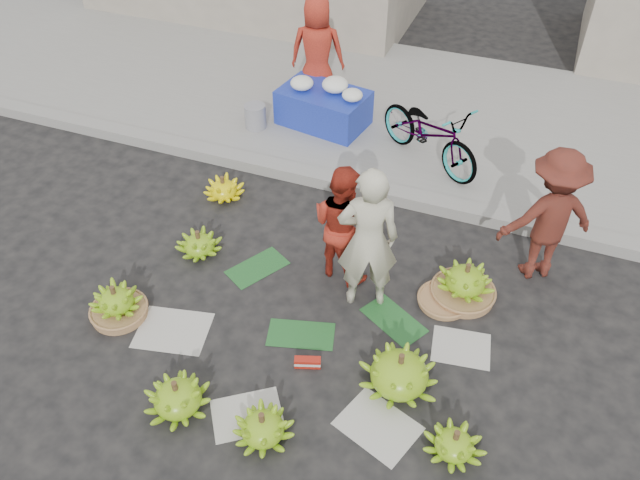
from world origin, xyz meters
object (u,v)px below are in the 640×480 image
(banana_bunch_4, at_px, (400,372))
(flower_table, at_px, (324,105))
(banana_bunch_0, at_px, (117,304))
(bicycle, at_px, (430,132))
(vendor_cream, at_px, (368,240))

(banana_bunch_4, xyz_separation_m, flower_table, (-2.16, 3.83, 0.20))
(banana_bunch_0, distance_m, flower_table, 4.07)
(banana_bunch_4, bearing_deg, banana_bunch_0, -176.56)
(banana_bunch_4, bearing_deg, flower_table, 119.38)
(banana_bunch_4, bearing_deg, bicycle, 99.60)
(banana_bunch_0, relative_size, bicycle, 0.38)
(banana_bunch_0, distance_m, vendor_cream, 2.57)
(vendor_cream, relative_size, flower_table, 1.26)
(vendor_cream, distance_m, bicycle, 2.52)
(banana_bunch_0, relative_size, vendor_cream, 0.38)
(banana_bunch_4, bearing_deg, vendor_cream, 123.97)
(flower_table, bearing_deg, bicycle, -4.46)
(vendor_cream, distance_m, flower_table, 3.32)
(banana_bunch_4, height_order, vendor_cream, vendor_cream)
(vendor_cream, height_order, bicycle, vendor_cream)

